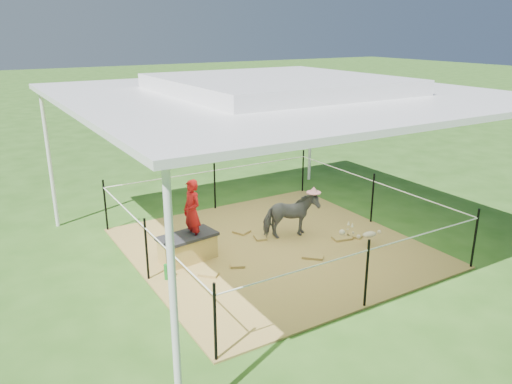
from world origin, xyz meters
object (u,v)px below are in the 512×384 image
pony (291,216)px  picnic_table_far (252,121)px  green_bottle (166,272)px  woman (192,206)px  straw_bale (188,249)px  trash_barrel (250,136)px  distant_person (203,132)px  picnic_table_near (193,134)px  foal (369,233)px

pony → picnic_table_far: bearing=-14.4°
green_bottle → woman: bearing=34.7°
straw_bale → green_bottle: 0.71m
green_bottle → straw_bale: bearing=39.3°
pony → trash_barrel: bearing=-12.1°
woman → pony: (1.85, -0.10, -0.50)m
distant_person → green_bottle: bearing=76.4°
picnic_table_near → distant_person: size_ratio=1.32×
trash_barrel → picnic_table_far: size_ratio=0.49×
straw_bale → picnic_table_far: size_ratio=0.44×
straw_bale → distant_person: distant_person is taller
distant_person → foal: bearing=100.8°
straw_bale → trash_barrel: bearing=51.9°
trash_barrel → green_bottle: bearing=-129.1°
green_bottle → picnic_table_far: size_ratio=0.12×
picnic_table_far → picnic_table_near: bearing=-133.0°
picnic_table_far → trash_barrel: bearing=-90.3°
foal → picnic_table_near: size_ratio=0.52×
trash_barrel → picnic_table_near: 2.17m
pony → foal: (0.96, -1.00, -0.19)m
pony → green_bottle: bearing=110.3°
green_bottle → picnic_table_far: 11.45m
woman → picnic_table_far: size_ratio=0.53×
pony → picnic_table_far: size_ratio=0.49×
straw_bale → pony: size_ratio=0.90×
foal → distant_person: bearing=93.3°
picnic_table_near → trash_barrel: bearing=-87.6°
green_bottle → pony: (2.50, 0.35, 0.29)m
woman → picnic_table_far: 10.71m
pony → picnic_table_near: 8.21m
picnic_table_far → straw_bale: bearing=-94.8°
picnic_table_near → foal: bearing=-121.3°
woman → pony: bearing=79.3°
straw_bale → woman: (0.10, 0.00, 0.72)m
woman → green_bottle: bearing=-63.0°
foal → picnic_table_far: bearing=78.7°
pony → picnic_table_far: pony is taller
picnic_table_near → picnic_table_far: bearing=-10.9°
picnic_table_near → distant_person: distant_person is taller
picnic_table_near → picnic_table_far: 2.78m
straw_bale → green_bottle: size_ratio=3.60×
green_bottle → trash_barrel: 8.37m
distant_person → woman: bearing=78.9°
woman → picnic_table_far: (6.26, 8.67, -0.53)m
pony → picnic_table_near: bearing=0.1°
straw_bale → distant_person: 7.84m
straw_bale → trash_barrel: (4.73, 6.04, 0.26)m
pony → trash_barrel: 6.73m
straw_bale → woman: 0.73m
trash_barrel → picnic_table_far: (1.63, 2.64, -0.07)m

